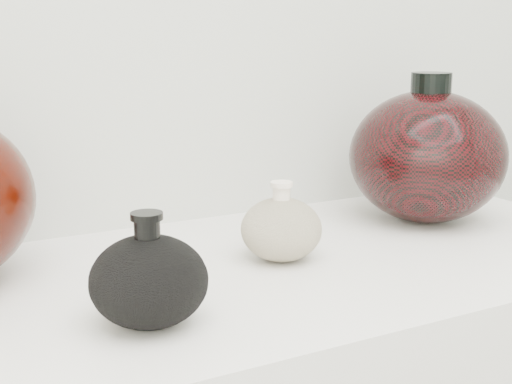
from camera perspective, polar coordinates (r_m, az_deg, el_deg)
black_gourd_vase at (r=0.74m, az=-8.57°, el=-6.99°), size 0.16×0.16×0.12m
cream_gourd_vase at (r=0.94m, az=2.03°, el=-2.94°), size 0.14×0.14×0.11m
right_round_pot at (r=1.15m, az=13.54°, el=2.83°), size 0.25×0.25×0.23m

